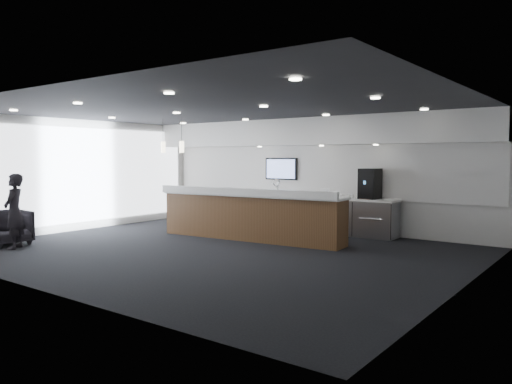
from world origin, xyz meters
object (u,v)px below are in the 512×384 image
Objects in this scene: coffee_machine at (370,184)px; armchair at (8,228)px; service_counter at (250,216)px; lounge_guest at (14,211)px.

coffee_machine reaches higher than armchair.
service_counter is at bearing -131.71° from coffee_machine.
armchair is (-3.93, -3.86, -0.18)m from service_counter.
lounge_guest reaches higher than service_counter.
armchair is at bearing -143.95° from lounge_guest.
lounge_guest is (-5.51, -6.11, -0.51)m from coffee_machine.
coffee_machine is 8.56m from armchair.
service_counter is 5.64× the size of armchair.
service_counter is at bearing 99.31° from lounge_guest.
service_counter is 5.24m from lounge_guest.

